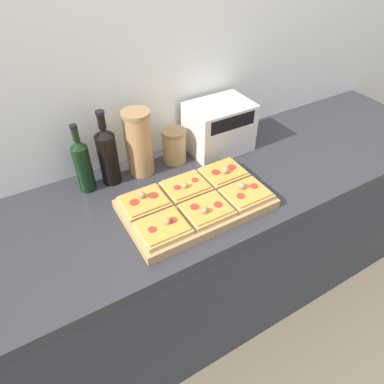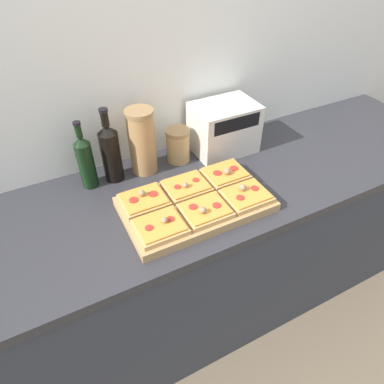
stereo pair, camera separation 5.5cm
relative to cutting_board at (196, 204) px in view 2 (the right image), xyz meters
name	(u,v)px [view 2 (the right image)]	position (x,y,z in m)	size (l,w,h in m)	color
ground_plane	(227,355)	(0.08, -0.21, -0.91)	(12.00, 12.00, 0.00)	brown
wall_back	(161,71)	(0.08, 0.46, 0.34)	(6.00, 0.06, 2.50)	silver
kitchen_counter	(199,256)	(0.08, 0.11, -0.46)	(2.63, 0.67, 0.89)	#333842
cutting_board	(196,204)	(0.00, 0.00, 0.00)	(0.55, 0.32, 0.04)	tan
pizza_slice_back_left	(144,200)	(-0.18, 0.08, 0.03)	(0.17, 0.14, 0.05)	tan
pizza_slice_back_center	(187,186)	(0.00, 0.08, 0.03)	(0.17, 0.14, 0.05)	tan
pizza_slice_back_right	(226,174)	(0.18, 0.08, 0.03)	(0.17, 0.14, 0.06)	tan
pizza_slice_front_left	(160,227)	(-0.18, -0.08, 0.03)	(0.17, 0.14, 0.05)	tan
pizza_slice_front_center	(205,210)	(0.00, -0.08, 0.03)	(0.17, 0.14, 0.05)	tan
pizza_slice_front_right	(247,195)	(0.18, -0.08, 0.03)	(0.17, 0.14, 0.05)	tan
olive_oil_bottle	(86,161)	(-0.32, 0.32, 0.10)	(0.06, 0.06, 0.29)	black
wine_bottle	(111,152)	(-0.22, 0.32, 0.11)	(0.08, 0.08, 0.32)	black
grain_jar_tall	(142,141)	(-0.08, 0.32, 0.12)	(0.12, 0.12, 0.28)	#AD7F4C
grain_jar_short	(177,145)	(0.08, 0.32, 0.06)	(0.11, 0.11, 0.15)	tan
toaster_oven	(224,128)	(0.30, 0.30, 0.10)	(0.30, 0.20, 0.22)	beige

